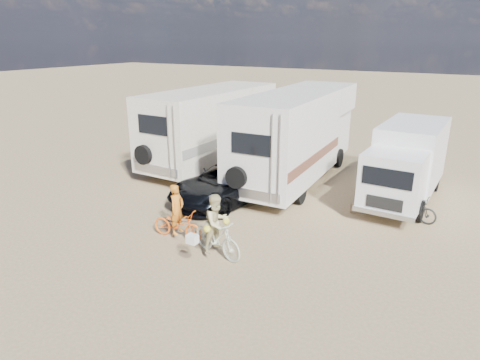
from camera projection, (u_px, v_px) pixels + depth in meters
The scene contains 12 objects.
ground at pixel (210, 245), 12.32m from camera, with size 140.00×140.00×0.00m, color #9A815C.
rv_main at pixel (297, 137), 17.52m from camera, with size 2.56×8.70×3.69m, color white, non-canonical shape.
rv_left at pixel (211, 128), 19.51m from camera, with size 2.64×7.65×3.54m, color beige, non-canonical shape.
box_truck at pixel (406, 164), 15.28m from camera, with size 2.03×5.72×2.78m, color white, non-canonical shape.
dark_suv at pixel (228, 183), 15.52m from camera, with size 2.24×4.86×1.35m, color black.
bike_man at pixel (178, 225), 12.61m from camera, with size 0.59×1.68×0.88m, color orange.
bike_woman at pixel (217, 237), 11.56m from camera, with size 0.51×1.81×1.09m, color #B4BEA2.
rider_man at pixel (177, 215), 12.50m from camera, with size 0.56×0.36×1.52m, color #C8701B.
rider_woman at pixel (217, 229), 11.48m from camera, with size 0.79×0.61×1.62m, color #C9BA81.
bike_parked at pixel (411, 208), 13.89m from camera, with size 0.57×1.65×0.87m, color black.
cooler at pixel (267, 196), 15.44m from camera, with size 0.59×0.43×0.47m, color #2B5880.
crate at pixel (357, 207), 14.66m from camera, with size 0.43×0.43×0.35m, color #866F4F.
Camera 1 is at (6.30, -9.14, 5.75)m, focal length 31.55 mm.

